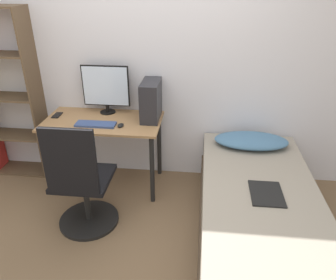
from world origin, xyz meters
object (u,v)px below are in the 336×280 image
Objects in this scene: bed at (257,214)px; office_chair at (82,189)px; pc_tower at (151,100)px; keyboard at (96,124)px; monitor at (106,88)px.

office_chair is at bearing -179.45° from bed.
office_chair is 1.04m from pc_tower.
bed is 1.63m from keyboard.
office_chair is 2.11× the size of monitor.
pc_tower is at bearing 142.06° from bed.
pc_tower is at bearing -12.43° from monitor.
office_chair is at bearing -90.38° from monitor.
office_chair is 1.06m from monitor.
office_chair is at bearing -87.83° from keyboard.
monitor reaches higher than office_chair.
bed is 5.19× the size of pc_tower.
office_chair is at bearing -121.37° from pc_tower.
monitor is at bearing 89.62° from office_chair.
monitor is 0.41m from keyboard.
bed is at bearing -20.11° from keyboard.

